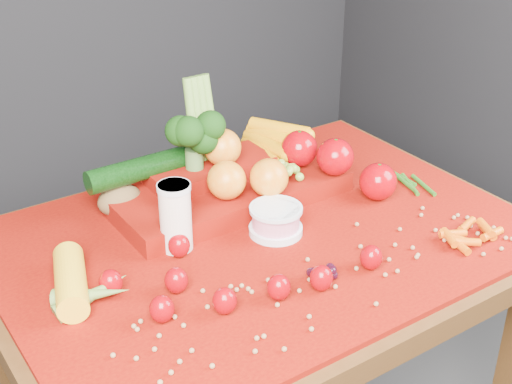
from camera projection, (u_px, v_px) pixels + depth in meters
table at (261, 276)px, 1.51m from camera, size 1.10×0.80×0.75m
red_cloth at (261, 236)px, 1.47m from camera, size 1.05×0.75×0.01m
milk_glass at (175, 215)px, 1.38m from camera, size 0.07×0.07×0.14m
yogurt_bowl at (276, 219)px, 1.45m from camera, size 0.11×0.11×0.06m
strawberry_scatter at (229, 278)px, 1.28m from camera, size 0.48×0.28×0.05m
dark_grape_cluster at (323, 271)px, 1.32m from camera, size 0.06×0.05×0.03m
soybean_scatter at (323, 278)px, 1.32m from camera, size 0.84×0.24×0.01m
corn_ear at (85, 291)px, 1.25m from camera, size 0.23×0.26×0.06m
potato at (120, 200)px, 1.52m from camera, size 0.10×0.07×0.07m
baby_carrot_pile at (461, 229)px, 1.45m from camera, size 0.18×0.17×0.03m
green_bean_pile at (408, 182)px, 1.65m from camera, size 0.14×0.12×0.01m
produce_mound at (241, 173)px, 1.57m from camera, size 0.61×0.36×0.27m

